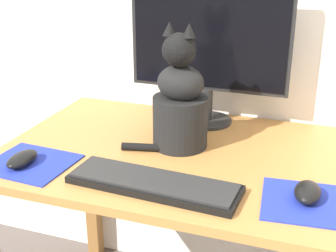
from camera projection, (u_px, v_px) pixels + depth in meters
desk at (191, 184)px, 1.41m from camera, size 1.12×0.70×0.71m
monitor at (209, 44)px, 1.50m from camera, size 0.52×0.17×0.47m
keyboard at (154, 183)px, 1.17m from camera, size 0.45×0.16×0.02m
mousepad_left at (31, 163)px, 1.30m from camera, size 0.24×0.21×0.00m
mousepad_right at (311, 203)px, 1.10m from camera, size 0.25×0.22×0.00m
computer_mouse_left at (22, 159)px, 1.28m from camera, size 0.06×0.11×0.03m
computer_mouse_right at (308, 192)px, 1.11m from camera, size 0.06×0.10×0.04m
cat at (180, 103)px, 1.36m from camera, size 0.25×0.19×0.37m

